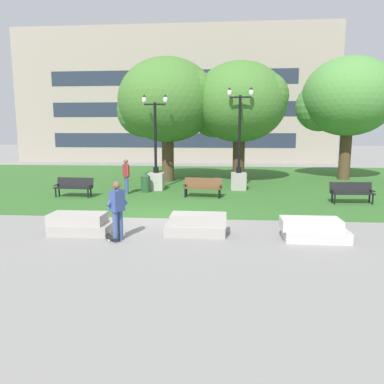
% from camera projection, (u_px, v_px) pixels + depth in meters
% --- Properties ---
extents(ground_plane, '(140.00, 140.00, 0.00)m').
position_uv_depth(ground_plane, '(160.00, 218.00, 13.43)').
color(ground_plane, gray).
extents(grass_lawn, '(40.00, 20.00, 0.02)m').
position_uv_depth(grass_lawn, '(188.00, 181.00, 23.26)').
color(grass_lawn, '#336628').
rests_on(grass_lawn, ground).
extents(concrete_block_center, '(1.82, 0.90, 0.64)m').
position_uv_depth(concrete_block_center, '(80.00, 224.00, 11.33)').
color(concrete_block_center, '#9E9991').
rests_on(concrete_block_center, ground).
extents(concrete_block_left, '(1.82, 0.90, 0.64)m').
position_uv_depth(concrete_block_left, '(197.00, 225.00, 11.23)').
color(concrete_block_left, '#9E9991').
rests_on(concrete_block_left, ground).
extents(concrete_block_right, '(1.89, 0.90, 0.64)m').
position_uv_depth(concrete_block_right, '(313.00, 230.00, 10.65)').
color(concrete_block_right, '#BCB7B2').
rests_on(concrete_block_right, ground).
extents(person_skateboarder, '(0.53, 0.53, 1.71)m').
position_uv_depth(person_skateboarder, '(117.00, 207.00, 10.53)').
color(person_skateboarder, '#384C7A').
rests_on(person_skateboarder, ground).
extents(skateboard, '(0.83, 0.89, 0.14)m').
position_uv_depth(skateboard, '(109.00, 236.00, 10.82)').
color(skateboard, black).
rests_on(skateboard, ground).
extents(park_bench_near_left, '(1.83, 0.65, 0.90)m').
position_uv_depth(park_bench_near_left, '(352.00, 191.00, 16.03)').
color(park_bench_near_left, black).
rests_on(park_bench_near_left, grass_lawn).
extents(park_bench_near_right, '(1.85, 0.73, 0.90)m').
position_uv_depth(park_bench_near_right, '(203.00, 186.00, 17.54)').
color(park_bench_near_right, brown).
rests_on(park_bench_near_right, grass_lawn).
extents(park_bench_far_left, '(1.83, 0.64, 0.90)m').
position_uv_depth(park_bench_far_left, '(74.00, 186.00, 17.64)').
color(park_bench_far_left, black).
rests_on(park_bench_far_left, grass_lawn).
extents(lamp_post_left, '(1.32, 0.80, 5.29)m').
position_uv_depth(lamp_post_left, '(239.00, 170.00, 19.71)').
color(lamp_post_left, gray).
rests_on(lamp_post_left, grass_lawn).
extents(lamp_post_center, '(1.32, 0.80, 4.92)m').
position_uv_depth(lamp_post_center, '(156.00, 171.00, 19.68)').
color(lamp_post_center, '#ADA89E').
rests_on(lamp_post_center, grass_lawn).
extents(tree_far_left, '(6.20, 5.91, 7.42)m').
position_uv_depth(tree_far_left, '(166.00, 102.00, 22.56)').
color(tree_far_left, '#4C3823').
rests_on(tree_far_left, grass_lawn).
extents(tree_near_left, '(5.83, 5.55, 7.13)m').
position_uv_depth(tree_near_left, '(239.00, 103.00, 22.22)').
color(tree_near_left, '#42301E').
rests_on(tree_near_left, grass_lawn).
extents(tree_far_right, '(6.02, 5.73, 7.64)m').
position_uv_depth(tree_far_right, '(347.00, 98.00, 23.35)').
color(tree_far_right, '#4C3823').
rests_on(tree_far_right, grass_lawn).
extents(trash_bin, '(0.49, 0.49, 0.96)m').
position_uv_depth(trash_bin, '(146.00, 183.00, 19.01)').
color(trash_bin, '#234C28').
rests_on(trash_bin, grass_lawn).
extents(person_bystander_near_lawn, '(0.42, 0.58, 1.71)m').
position_uv_depth(person_bystander_near_lawn, '(126.00, 175.00, 18.38)').
color(person_bystander_near_lawn, '#384C7A').
rests_on(person_bystander_near_lawn, grass_lawn).
extents(building_facade_distant, '(31.98, 1.03, 13.16)m').
position_uv_depth(building_facade_distant, '(172.00, 95.00, 36.71)').
color(building_facade_distant, gray).
rests_on(building_facade_distant, ground).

